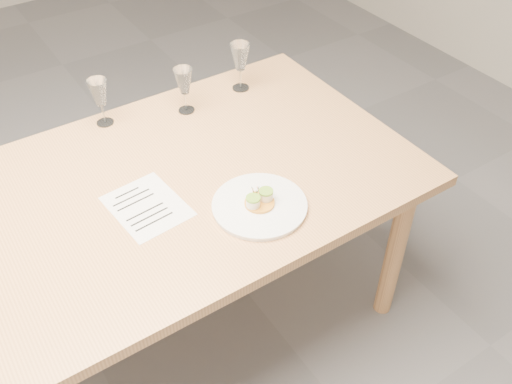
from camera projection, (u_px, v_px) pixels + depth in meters
ground at (99, 364)px, 2.20m from camera, size 7.00×7.00×0.00m
dining_table at (58, 244)px, 1.75m from camera, size 2.40×1.00×0.75m
dinner_plate at (260, 205)px, 1.76m from camera, size 0.30×0.30×0.08m
recipe_sheet at (147, 206)px, 1.77m from camera, size 0.23×0.28×0.00m
wine_glass_2 at (99, 94)px, 2.02m from camera, size 0.07×0.07×0.18m
wine_glass_3 at (184, 82)px, 2.09m from camera, size 0.07×0.07×0.18m
wine_glass_4 at (240, 58)px, 2.20m from camera, size 0.08×0.08×0.19m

